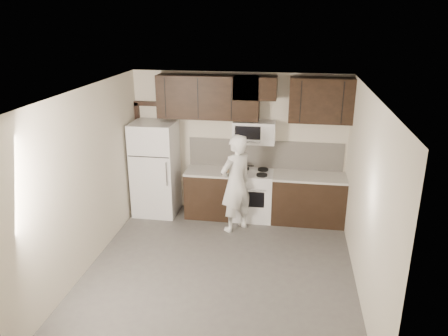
% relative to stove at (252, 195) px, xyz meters
% --- Properties ---
extents(floor, '(4.50, 4.50, 0.00)m').
position_rel_stove_xyz_m(floor, '(-0.30, -1.94, -0.46)').
color(floor, '#4E4B49').
rests_on(floor, ground).
extents(back_wall, '(4.00, 0.00, 4.00)m').
position_rel_stove_xyz_m(back_wall, '(-0.30, 0.31, 0.89)').
color(back_wall, beige).
rests_on(back_wall, ground).
extents(ceiling, '(4.50, 4.50, 0.00)m').
position_rel_stove_xyz_m(ceiling, '(-0.30, -1.94, 2.24)').
color(ceiling, white).
rests_on(ceiling, back_wall).
extents(counter_run, '(2.95, 0.64, 0.91)m').
position_rel_stove_xyz_m(counter_run, '(0.30, 0.00, -0.00)').
color(counter_run, black).
rests_on(counter_run, floor).
extents(stove, '(0.76, 0.66, 0.94)m').
position_rel_stove_xyz_m(stove, '(0.00, 0.00, 0.00)').
color(stove, silver).
rests_on(stove, floor).
extents(backsplash, '(2.90, 0.02, 0.54)m').
position_rel_stove_xyz_m(backsplash, '(0.20, 0.30, 0.72)').
color(backsplash, beige).
rests_on(backsplash, counter_run).
extents(upper_cabinets, '(3.48, 0.35, 0.78)m').
position_rel_stove_xyz_m(upper_cabinets, '(-0.09, 0.14, 1.82)').
color(upper_cabinets, black).
rests_on(upper_cabinets, back_wall).
extents(microwave, '(0.76, 0.42, 0.40)m').
position_rel_stove_xyz_m(microwave, '(-0.00, 0.12, 1.19)').
color(microwave, silver).
rests_on(microwave, upper_cabinets).
extents(refrigerator, '(0.80, 0.76, 1.80)m').
position_rel_stove_xyz_m(refrigerator, '(-1.85, -0.05, 0.44)').
color(refrigerator, silver).
rests_on(refrigerator, floor).
extents(door_trim, '(0.50, 0.08, 2.12)m').
position_rel_stove_xyz_m(door_trim, '(-2.22, 0.27, 0.79)').
color(door_trim, black).
rests_on(door_trim, floor).
extents(saucepan, '(0.26, 0.15, 0.15)m').
position_rel_stove_xyz_m(saucepan, '(-0.18, 0.15, 0.51)').
color(saucepan, silver).
rests_on(saucepan, stove).
extents(baking_tray, '(0.46, 0.38, 0.02)m').
position_rel_stove_xyz_m(baking_tray, '(-0.33, -0.09, 0.46)').
color(baking_tray, black).
rests_on(baking_tray, counter_run).
extents(pizza, '(0.32, 0.32, 0.02)m').
position_rel_stove_xyz_m(pizza, '(-0.33, -0.09, 0.48)').
color(pizza, '#C5B484').
rests_on(pizza, baking_tray).
extents(person, '(0.75, 0.76, 1.77)m').
position_rel_stove_xyz_m(person, '(-0.24, -0.54, 0.42)').
color(person, white).
rests_on(person, floor).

